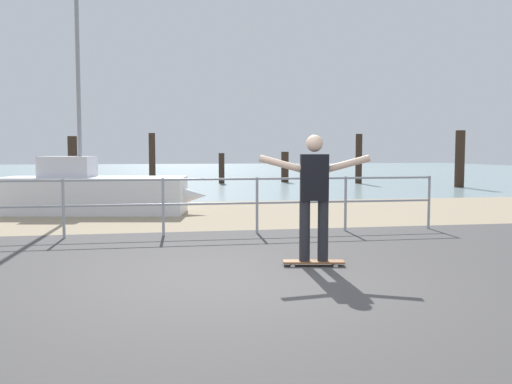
{
  "coord_description": "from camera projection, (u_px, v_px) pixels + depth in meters",
  "views": [
    {
      "loc": [
        -0.93,
        -6.19,
        1.52
      ],
      "look_at": [
        0.53,
        2.0,
        0.9
      ],
      "focal_mm": 38.33,
      "sensor_mm": 36.0,
      "label": 1
    }
  ],
  "objects": [
    {
      "name": "beach_strip",
      "position": [
        198.0,
        214.0,
        13.23
      ],
      "size": [
        24.0,
        6.0,
        0.04
      ],
      "primitive_type": "cube",
      "color": "tan",
      "rests_on": "ground"
    },
    {
      "name": "sea_surface",
      "position": [
        171.0,
        172.0,
        40.72
      ],
      "size": [
        72.0,
        50.0,
        0.04
      ],
      "primitive_type": "cube",
      "color": "#849EA3",
      "rests_on": "ground"
    },
    {
      "name": "groyne_post_5",
      "position": [
        460.0,
        159.0,
        22.82
      ],
      "size": [
        0.39,
        0.39,
        2.39
      ],
      "primitive_type": "cylinder",
      "color": "#332319",
      "rests_on": "ground"
    },
    {
      "name": "groyne_post_0",
      "position": [
        73.0,
        163.0,
        22.02
      ],
      "size": [
        0.37,
        0.37,
        2.13
      ],
      "primitive_type": "cylinder",
      "color": "#332319",
      "rests_on": "ground"
    },
    {
      "name": "skateboard",
      "position": [
        314.0,
        262.0,
        7.18
      ],
      "size": [
        0.82,
        0.34,
        0.08
      ],
      "color": "brown",
      "rests_on": "ground"
    },
    {
      "name": "groyne_post_2",
      "position": [
        222.0,
        168.0,
        25.69
      ],
      "size": [
        0.27,
        0.27,
        1.44
      ],
      "primitive_type": "cylinder",
      "color": "#332319",
      "rests_on": "ground"
    },
    {
      "name": "groyne_post_3",
      "position": [
        285.0,
        167.0,
        26.68
      ],
      "size": [
        0.36,
        0.36,
        1.5
      ],
      "primitive_type": "cylinder",
      "color": "#332319",
      "rests_on": "ground"
    },
    {
      "name": "ground_plane",
      "position": [
        257.0,
        306.0,
        5.38
      ],
      "size": [
        24.0,
        10.0,
        0.04
      ],
      "primitive_type": "cube",
      "color": "#474444",
      "rests_on": "ground"
    },
    {
      "name": "groyne_post_4",
      "position": [
        359.0,
        159.0,
        25.58
      ],
      "size": [
        0.31,
        0.31,
        2.33
      ],
      "primitive_type": "cylinder",
      "color": "#332319",
      "rests_on": "ground"
    },
    {
      "name": "railing_fence",
      "position": [
        114.0,
        198.0,
        9.54
      ],
      "size": [
        11.93,
        0.05,
        1.05
      ],
      "color": "#9EA0A5",
      "rests_on": "ground"
    },
    {
      "name": "groyne_post_1",
      "position": [
        152.0,
        162.0,
        21.46
      ],
      "size": [
        0.25,
        0.25,
        2.24
      ],
      "primitive_type": "cylinder",
      "color": "#332319",
      "rests_on": "ground"
    },
    {
      "name": "sailboat",
      "position": [
        100.0,
        192.0,
        13.23
      ],
      "size": [
        5.06,
        2.14,
        5.73
      ],
      "color": "silver",
      "rests_on": "ground"
    },
    {
      "name": "skateboarder",
      "position": [
        314.0,
        190.0,
        7.1
      ],
      "size": [
        1.44,
        0.35,
        1.65
      ],
      "color": "#26262B",
      "rests_on": "skateboard"
    }
  ]
}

